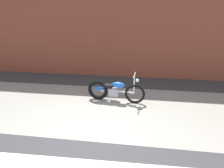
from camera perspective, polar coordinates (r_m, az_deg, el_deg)
ground_plane at (r=4.78m, az=-6.40°, el=-16.98°), size 80.00×80.00×0.00m
sidewalk_slab at (r=6.21m, az=-2.52°, el=-7.10°), size 36.00×3.50×0.01m
brick_building_wall at (r=8.90m, az=1.34°, el=17.64°), size 36.00×0.50×4.80m
motorcycle_blue at (r=6.49m, az=-0.13°, el=-1.91°), size 2.01×0.58×1.03m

